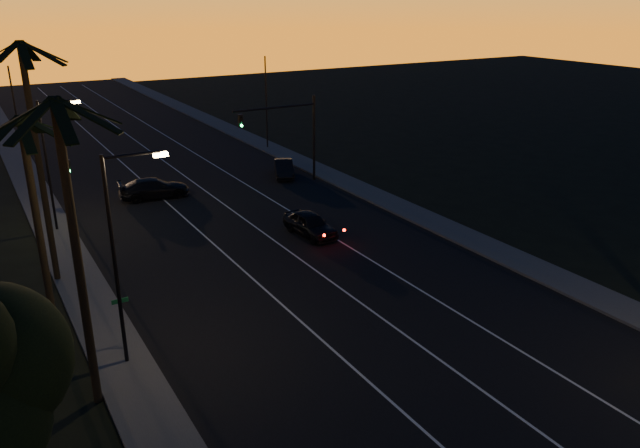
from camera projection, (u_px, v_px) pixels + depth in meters
road at (263, 239)px, 39.44m from camera, size 20.00×170.00×0.01m
sidewalk_left at (77, 276)px, 34.11m from camera, size 2.40×170.00×0.16m
sidewalk_right at (404, 209)px, 44.72m from camera, size 2.40×170.00×0.16m
lane_stripe_left at (218, 248)px, 38.02m from camera, size 0.12×160.00×0.01m
lane_stripe_mid at (270, 237)px, 39.68m from camera, size 0.12×160.00×0.01m
lane_stripe_right at (317, 227)px, 41.33m from camera, size 0.12×160.00×0.01m
palm_near at (73, 227)px, 21.31m from camera, size 4.25×4.16×11.53m
palm_mid at (34, 205)px, 26.17m from camera, size 4.25×4.16×10.03m
palm_far at (36, 143)px, 31.03m from camera, size 4.25×4.16×12.53m
streetlight_left_near at (121, 245)px, 24.44m from camera, size 2.55×0.26×9.00m
streetlight_left_far at (51, 155)px, 39.10m from camera, size 2.55×0.26×8.50m
street_sign at (122, 318)px, 26.47m from camera, size 0.70×0.06×2.60m
signal_mast at (288, 126)px, 49.25m from camera, size 7.10×0.41×7.00m
signal_post at (70, 178)px, 42.02m from camera, size 0.28×0.37×4.20m
far_pole_left at (17, 120)px, 52.91m from camera, size 0.14×0.14×9.00m
far_pole_right at (266, 103)px, 60.90m from camera, size 0.14×0.14×9.00m
lead_car at (310, 224)px, 39.79m from camera, size 2.12×5.02×1.50m
right_car at (284, 168)px, 52.70m from camera, size 3.02×4.47×1.39m
cross_car at (154, 188)px, 47.12m from camera, size 5.40×2.67×1.51m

